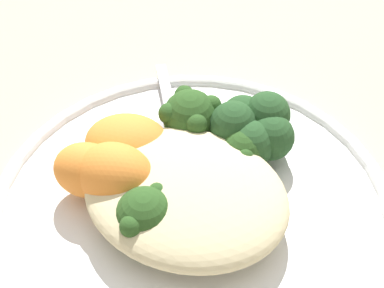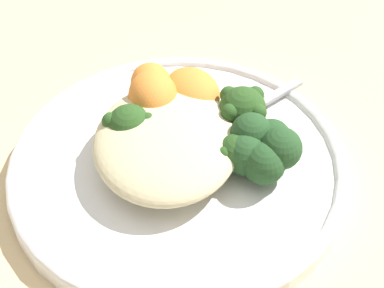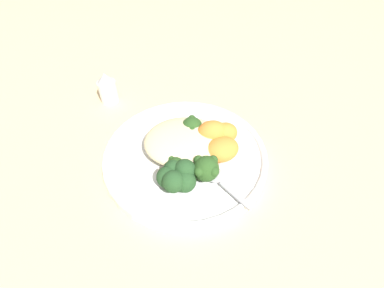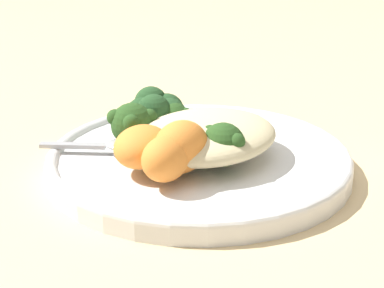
{
  "view_description": "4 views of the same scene",
  "coord_description": "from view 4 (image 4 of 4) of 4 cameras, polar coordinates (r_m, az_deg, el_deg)",
  "views": [
    {
      "loc": [
        0.15,
        -0.27,
        0.38
      ],
      "look_at": [
        -0.01,
        0.01,
        0.06
      ],
      "focal_mm": 60.0,
      "sensor_mm": 36.0,
      "label": 1
    },
    {
      "loc": [
        0.33,
        -0.0,
        0.36
      ],
      "look_at": [
        0.01,
        -0.0,
        0.05
      ],
      "focal_mm": 50.0,
      "sensor_mm": 36.0,
      "label": 2
    },
    {
      "loc": [
        -0.01,
        0.35,
        0.42
      ],
      "look_at": [
        -0.01,
        -0.01,
        0.05
      ],
      "focal_mm": 28.0,
      "sensor_mm": 36.0,
      "label": 3
    },
    {
      "loc": [
        -0.43,
        -0.4,
        0.26
      ],
      "look_at": [
        -0.02,
        -0.02,
        0.04
      ],
      "focal_mm": 60.0,
      "sensor_mm": 36.0,
      "label": 4
    }
  ],
  "objects": [
    {
      "name": "ground_plane",
      "position": [
        0.64,
        -0.22,
        -2.06
      ],
      "size": [
        4.0,
        4.0,
        0.0
      ],
      "primitive_type": "plane",
      "color": "#D6B784"
    },
    {
      "name": "plate",
      "position": [
        0.63,
        0.32,
        -1.53
      ],
      "size": [
        0.3,
        0.3,
        0.02
      ],
      "color": "white",
      "rests_on": "ground_plane"
    },
    {
      "name": "quinoa_mound",
      "position": [
        0.61,
        1.19,
        0.73
      ],
      "size": [
        0.15,
        0.13,
        0.03
      ],
      "primitive_type": "ellipsoid",
      "color": "beige",
      "rests_on": "plate"
    },
    {
      "name": "broccoli_stalk_0",
      "position": [
        0.59,
        2.43,
        -0.11
      ],
      "size": [
        0.05,
        0.08,
        0.04
      ],
      "rotation": [
        0.0,
        0.0,
        -1.13
      ],
      "color": "#8EB25B",
      "rests_on": "plate"
    },
    {
      "name": "broccoli_stalk_1",
      "position": [
        0.62,
        0.36,
        0.25
      ],
      "size": [
        0.08,
        0.05,
        0.03
      ],
      "rotation": [
        0.0,
        0.0,
        -0.43
      ],
      "color": "#8EB25B",
      "rests_on": "plate"
    },
    {
      "name": "broccoli_stalk_2",
      "position": [
        0.65,
        -1.84,
        1.75
      ],
      "size": [
        0.09,
        0.07,
        0.03
      ],
      "rotation": [
        0.0,
        0.0,
        0.64
      ],
      "color": "#8EB25B",
      "rests_on": "plate"
    },
    {
      "name": "broccoli_stalk_3",
      "position": [
        0.63,
        -5.03,
        1.56
      ],
      "size": [
        0.04,
        0.09,
        0.04
      ],
      "rotation": [
        0.0,
        0.0,
        1.5
      ],
      "color": "#8EB25B",
      "rests_on": "plate"
    },
    {
      "name": "sweet_potato_chunk_0",
      "position": [
        0.56,
        -2.36,
        -1.3
      ],
      "size": [
        0.06,
        0.05,
        0.04
      ],
      "primitive_type": "ellipsoid",
      "rotation": [
        0.0,
        0.0,
        0.26
      ],
      "color": "orange",
      "rests_on": "plate"
    },
    {
      "name": "sweet_potato_chunk_1",
      "position": [
        0.57,
        -0.98,
        -0.26
      ],
      "size": [
        0.06,
        0.05,
        0.05
      ],
      "primitive_type": "ellipsoid",
      "rotation": [
        0.0,
        0.0,
        3.31
      ],
      "color": "orange",
      "rests_on": "plate"
    },
    {
      "name": "sweet_potato_chunk_2",
      "position": [
        0.59,
        -4.3,
        -0.28
      ],
      "size": [
        0.08,
        0.07,
        0.04
      ],
      "primitive_type": "ellipsoid",
      "rotation": [
        0.0,
        0.0,
        0.45
      ],
      "color": "orange",
      "rests_on": "plate"
    },
    {
      "name": "kale_tuft",
      "position": [
        0.68,
        -3.11,
        2.97
      ],
      "size": [
        0.06,
        0.06,
        0.04
      ],
      "color": "#234723",
      "rests_on": "plate"
    },
    {
      "name": "spoon",
      "position": [
        0.63,
        -6.48,
        -0.05
      ],
      "size": [
        0.09,
        0.1,
        0.01
      ],
      "rotation": [
        0.0,
        0.0,
        2.26
      ],
      "color": "#A3A3A8",
      "rests_on": "plate"
    }
  ]
}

